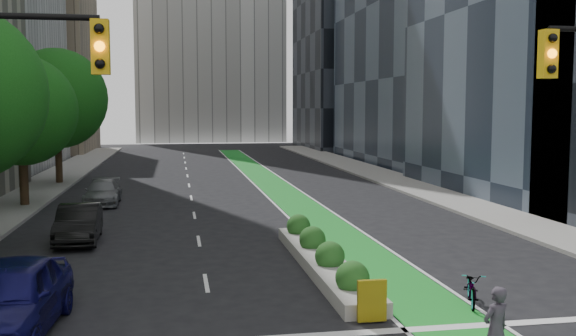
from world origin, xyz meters
name	(u,v)px	position (x,y,z in m)	size (l,w,h in m)	color
sidewalk_left	(22,198)	(-11.80, 25.00, 0.07)	(3.60, 90.00, 0.15)	gray
sidewalk_right	(424,189)	(11.80, 25.00, 0.07)	(3.60, 90.00, 0.15)	gray
bike_lane_paint	(272,184)	(3.00, 30.00, 0.01)	(2.20, 70.00, 0.01)	#198925
building_tan_far	(26,39)	(-20.00, 66.00, 13.00)	(14.00, 16.00, 26.00)	tan
building_dark_end	(359,38)	(20.00, 68.00, 14.00)	(14.00, 18.00, 28.00)	black
tree_midfar	(21,111)	(-11.00, 22.00, 4.95)	(5.60, 5.60, 7.76)	black
tree_far	(57,99)	(-11.00, 32.00, 5.69)	(6.60, 6.60, 9.00)	black
median_planter	(322,257)	(1.20, 7.04, 0.37)	(1.20, 10.26, 1.10)	gray
bicycle	(472,288)	(4.20, 2.78, 0.44)	(0.59, 1.69, 0.89)	gray
cyclist	(496,330)	(2.69, -1.33, 0.85)	(0.62, 0.41, 1.70)	#37313B
parked_car_left_near	(11,298)	(-7.00, 2.44, 0.85)	(2.01, 4.99, 1.70)	#0D0B45
parked_car_left_mid	(79,224)	(-7.00, 12.67, 0.70)	(1.49, 4.28, 1.41)	black
parked_car_left_far	(103,192)	(-7.16, 22.40, 0.63)	(1.77, 4.34, 1.26)	slate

